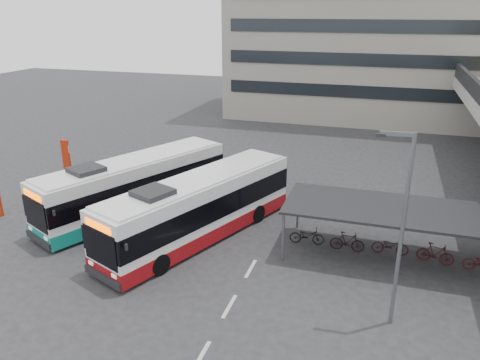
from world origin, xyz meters
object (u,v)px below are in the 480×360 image
(lamp_post, at_px, (401,221))
(bus_teal, at_px, (136,186))
(bus_main, at_px, (200,208))
(pedestrian, at_px, (142,194))

(lamp_post, bearing_deg, bus_teal, 152.05)
(bus_main, height_order, lamp_post, lamp_post)
(pedestrian, bearing_deg, bus_main, -72.64)
(bus_main, bearing_deg, pedestrian, 174.93)
(bus_teal, xyz_separation_m, pedestrian, (0.11, 0.52, -0.68))
(bus_teal, bearing_deg, bus_main, 3.48)
(pedestrian, bearing_deg, bus_teal, -147.08)
(bus_teal, bearing_deg, lamp_post, 0.96)
(bus_main, xyz_separation_m, lamp_post, (9.41, -4.40, 2.59))
(bus_main, xyz_separation_m, bus_teal, (-4.70, 1.84, -0.02))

